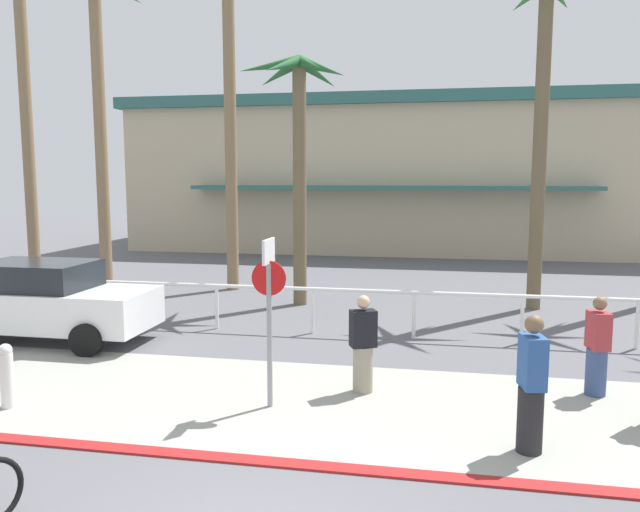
# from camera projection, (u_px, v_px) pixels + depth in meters

# --- Properties ---
(ground_plane) EXTENTS (80.00, 80.00, 0.00)m
(ground_plane) POSITION_uv_depth(u_px,v_px,m) (370.00, 320.00, 15.10)
(ground_plane) COLOR #5B5B60
(sidewalk_strip) EXTENTS (44.00, 4.00, 0.02)m
(sidewalk_strip) POSITION_uv_depth(u_px,v_px,m) (327.00, 405.00, 9.45)
(sidewalk_strip) COLOR #9E9E93
(sidewalk_strip) RESTS_ON ground
(curb_paint) EXTENTS (44.00, 0.24, 0.03)m
(curb_paint) POSITION_uv_depth(u_px,v_px,m) (298.00, 464.00, 7.50)
(curb_paint) COLOR maroon
(curb_paint) RESTS_ON ground
(building_backdrop) EXTENTS (24.87, 10.05, 7.02)m
(building_backdrop) POSITION_uv_depth(u_px,v_px,m) (396.00, 175.00, 30.65)
(building_backdrop) COLOR #BCAD8E
(building_backdrop) RESTS_ON ground
(rail_fence) EXTENTS (20.15, 0.08, 1.04)m
(rail_fence) POSITION_uv_depth(u_px,v_px,m) (363.00, 298.00, 13.53)
(rail_fence) COLOR white
(rail_fence) RESTS_ON ground
(stop_sign_bike_lane) EXTENTS (0.52, 0.56, 2.56)m
(stop_sign_bike_lane) POSITION_uv_depth(u_px,v_px,m) (269.00, 298.00, 9.18)
(stop_sign_bike_lane) COLOR gray
(stop_sign_bike_lane) RESTS_ON ground
(bollard_0) EXTENTS (0.20, 0.20, 1.00)m
(bollard_0) POSITION_uv_depth(u_px,v_px,m) (7.00, 375.00, 9.28)
(bollard_0) COLOR white
(bollard_0) RESTS_ON ground
(palm_tree_1) EXTENTS (3.62, 3.34, 9.99)m
(palm_tree_1) POSITION_uv_depth(u_px,v_px,m) (23.00, 57.00, 19.00)
(palm_tree_1) COLOR #846B4C
(palm_tree_1) RESTS_ON ground
(palm_tree_2) EXTENTS (3.28, 3.15, 9.37)m
(palm_tree_2) POSITION_uv_depth(u_px,v_px,m) (98.00, 67.00, 18.28)
(palm_tree_2) COLOR #846B4C
(palm_tree_2) RESTS_ON ground
(palm_tree_3) EXTENTS (3.15, 3.25, 9.83)m
(palm_tree_3) POSITION_uv_depth(u_px,v_px,m) (231.00, 59.00, 18.39)
(palm_tree_3) COLOR #846B4C
(palm_tree_3) RESTS_ON ground
(palm_tree_4) EXTENTS (2.76, 3.22, 6.60)m
(palm_tree_4) POSITION_uv_depth(u_px,v_px,m) (297.00, 122.00, 16.33)
(palm_tree_4) COLOR brown
(palm_tree_4) RESTS_ON ground
(palm_tree_5) EXTENTS (2.86, 2.72, 8.40)m
(palm_tree_5) POSITION_uv_depth(u_px,v_px,m) (543.00, 79.00, 15.67)
(palm_tree_5) COLOR brown
(palm_tree_5) RESTS_ON ground
(car_white_1) EXTENTS (4.40, 2.02, 1.69)m
(car_white_1) POSITION_uv_depth(u_px,v_px,m) (46.00, 301.00, 13.08)
(car_white_1) COLOR white
(car_white_1) RESTS_ON ground
(pedestrian_1) EXTENTS (0.47, 0.43, 1.60)m
(pedestrian_1) POSITION_uv_depth(u_px,v_px,m) (363.00, 349.00, 9.94)
(pedestrian_1) COLOR gray
(pedestrian_1) RESTS_ON ground
(pedestrian_2) EXTENTS (0.38, 0.44, 1.61)m
(pedestrian_2) POSITION_uv_depth(u_px,v_px,m) (597.00, 351.00, 9.79)
(pedestrian_2) COLOR #384C7A
(pedestrian_2) RESTS_ON ground
(pedestrian_3) EXTENTS (0.37, 0.44, 1.78)m
(pedestrian_3) POSITION_uv_depth(u_px,v_px,m) (531.00, 390.00, 7.74)
(pedestrian_3) COLOR #232326
(pedestrian_3) RESTS_ON ground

